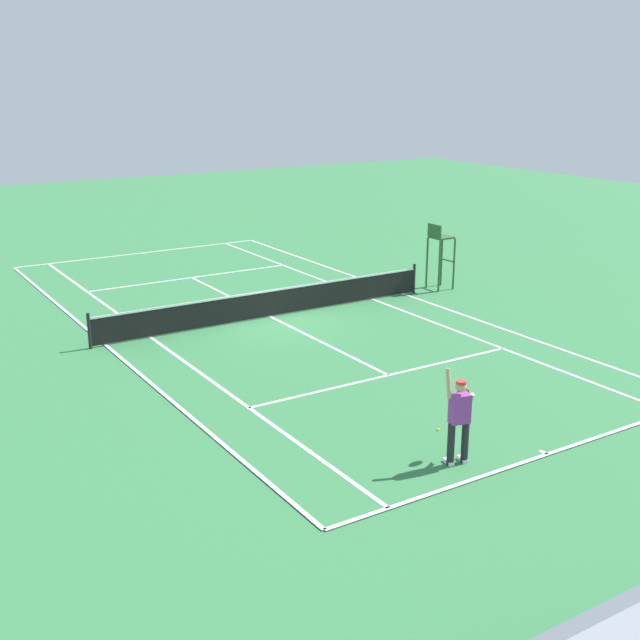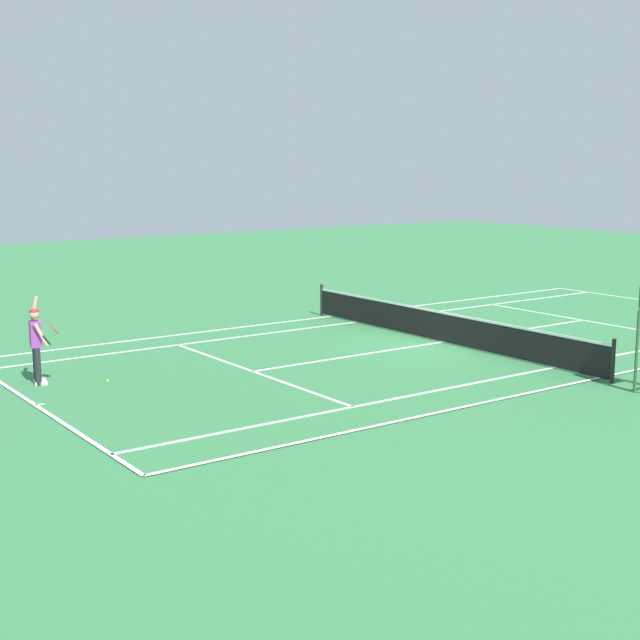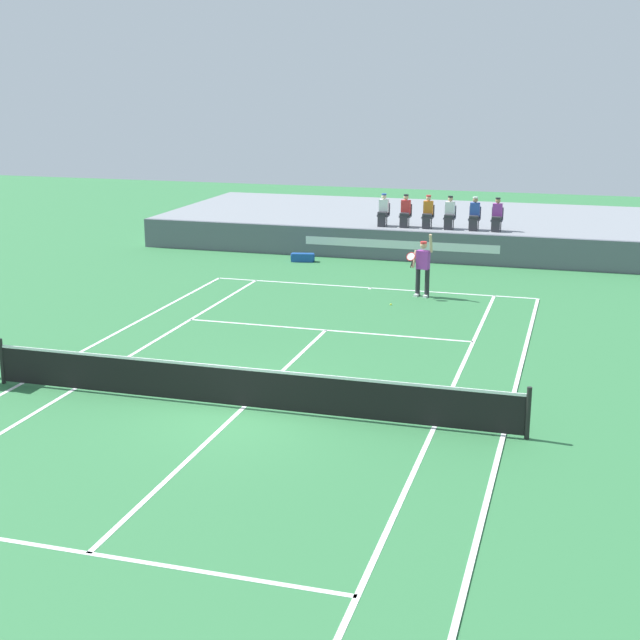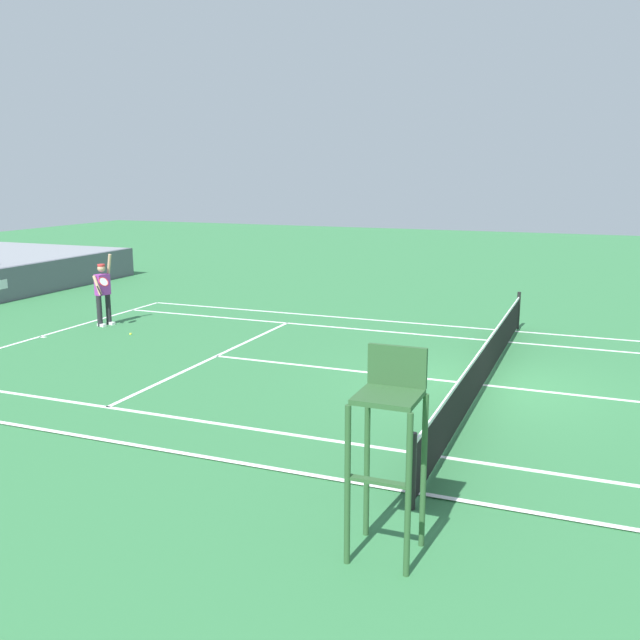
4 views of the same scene
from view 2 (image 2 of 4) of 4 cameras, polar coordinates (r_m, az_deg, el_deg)
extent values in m
plane|color=#337542|center=(26.66, 7.58, -1.44)|extent=(80.00, 80.00, 0.00)
cube|color=#337542|center=(26.66, 7.58, -1.42)|extent=(10.98, 23.78, 0.02)
cube|color=white|center=(20.63, -17.43, -5.12)|extent=(10.98, 0.10, 0.01)
cube|color=white|center=(23.06, 16.95, -3.52)|extent=(0.10, 23.78, 0.01)
cube|color=white|center=(30.82, 0.59, 0.23)|extent=(0.10, 23.78, 0.01)
cube|color=white|center=(23.90, 14.33, -2.93)|extent=(0.10, 23.78, 0.01)
cube|color=white|center=(29.73, 2.16, -0.14)|extent=(0.10, 23.78, 0.01)
cube|color=white|center=(22.85, -4.25, -3.24)|extent=(8.22, 0.10, 0.01)
cube|color=white|center=(31.33, 16.16, -0.01)|extent=(8.22, 0.10, 0.01)
cube|color=white|center=(26.66, 7.58, -1.39)|extent=(0.10, 12.80, 0.01)
cube|color=white|center=(20.65, -17.16, -5.08)|extent=(0.10, 0.20, 0.01)
cylinder|color=black|center=(22.69, 17.91, -2.46)|extent=(0.10, 0.10, 1.07)
cylinder|color=black|center=(31.10, 0.11, 1.27)|extent=(0.10, 0.10, 1.07)
cube|color=black|center=(26.57, 7.60, -0.43)|extent=(11.78, 0.02, 0.84)
cube|color=white|center=(26.50, 7.62, 0.47)|extent=(11.78, 0.03, 0.06)
cylinder|color=#232328|center=(22.61, -17.38, -2.67)|extent=(0.15, 0.15, 0.92)
cylinder|color=#232328|center=(22.30, -17.29, -2.84)|extent=(0.15, 0.15, 0.92)
cube|color=white|center=(22.71, -17.17, -3.67)|extent=(0.18, 0.30, 0.10)
cube|color=white|center=(22.40, -17.08, -3.85)|extent=(0.18, 0.30, 0.10)
cube|color=purple|center=(22.31, -17.43, -0.85)|extent=(0.44, 0.32, 0.60)
sphere|color=tan|center=(22.23, -17.50, 0.34)|extent=(0.22, 0.22, 0.22)
cylinder|color=red|center=(22.22, -17.51, 0.57)|extent=(0.21, 0.21, 0.06)
cylinder|color=tan|center=(22.48, -17.50, 0.67)|extent=(0.13, 0.23, 0.61)
cylinder|color=tan|center=(22.06, -17.11, -0.90)|extent=(0.16, 0.34, 0.56)
cylinder|color=black|center=(22.06, -16.77, -1.22)|extent=(0.08, 0.19, 0.25)
torus|color=red|center=(22.07, -16.37, -0.51)|extent=(0.34, 0.25, 0.26)
cylinder|color=silver|center=(22.07, -16.37, -0.51)|extent=(0.30, 0.21, 0.22)
sphere|color=#D1E533|center=(22.37, -13.19, -3.73)|extent=(0.07, 0.07, 0.07)
cylinder|color=#2D562D|center=(21.83, 19.26, -1.90)|extent=(0.07, 0.07, 1.90)
camera|label=1|loc=(31.52, -44.46, 11.32)|focal=45.36mm
camera|label=3|loc=(43.42, 18.43, 11.59)|focal=50.76mm
camera|label=4|loc=(20.58, 41.77, 5.15)|focal=39.71mm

